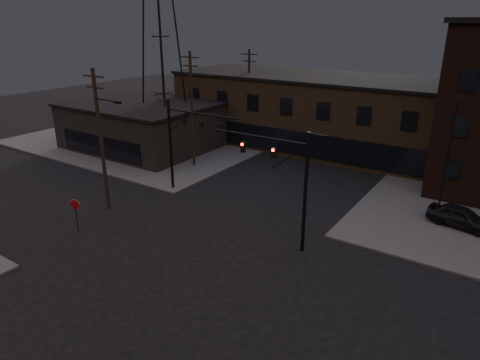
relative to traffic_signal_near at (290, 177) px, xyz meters
name	(u,v)px	position (x,y,z in m)	size (l,w,h in m)	color
ground	(182,251)	(-5.36, -4.50, -4.93)	(140.00, 140.00, 0.00)	black
sidewalk_nw	(166,134)	(-27.36, 17.50, -4.86)	(30.00, 30.00, 0.15)	#474744
building_row	(344,116)	(-5.36, 23.50, -0.93)	(40.00, 12.00, 8.00)	brown
building_left	(141,127)	(-25.36, 11.50, -2.43)	(16.00, 12.00, 5.00)	black
traffic_signal_near	(290,177)	(0.00, 0.00, 0.00)	(7.12, 0.24, 8.00)	black
traffic_signal_far	(181,137)	(-12.07, 3.50, 0.08)	(7.12, 0.24, 8.00)	black
stop_sign	(75,208)	(-13.36, -6.49, -3.09)	(0.72, 0.33, 2.48)	black
utility_pole_near	(101,137)	(-14.79, -2.50, 0.94)	(3.70, 0.28, 11.00)	black
utility_pole_mid	(192,107)	(-15.79, 9.50, 1.19)	(3.70, 0.28, 11.50)	black
utility_pole_far	(249,93)	(-16.86, 21.50, 0.85)	(2.20, 0.28, 11.00)	black
transmission_tower	(160,36)	(-23.36, 13.50, 7.57)	(7.00, 7.00, 25.00)	black
lot_light_a	(449,151)	(7.64, 9.50, 0.58)	(1.50, 0.28, 9.14)	black
parked_car_lot_a	(461,217)	(9.22, 9.25, -4.01)	(1.83, 4.55, 1.55)	black
car_crossing	(355,154)	(-2.79, 20.86, -4.26)	(1.43, 4.10, 1.35)	black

